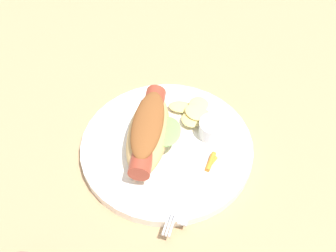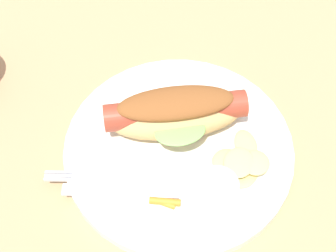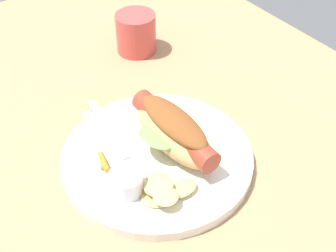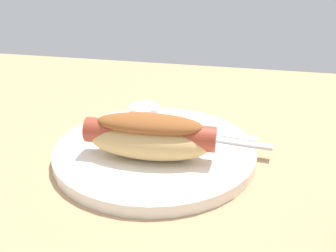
{
  "view_description": "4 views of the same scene",
  "coord_description": "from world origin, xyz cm",
  "px_view_note": "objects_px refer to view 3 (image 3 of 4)",
  "views": [
    {
      "loc": [
        -42.89,
        -7.75,
        60.55
      ],
      "look_at": [
        3.27,
        -0.06,
        5.29
      ],
      "focal_mm": 50.05,
      "sensor_mm": 36.0,
      "label": 1
    },
    {
      "loc": [
        -2.15,
        -30.5,
        51.56
      ],
      "look_at": [
        1.1,
        -0.13,
        6.29
      ],
      "focal_mm": 52.35,
      "sensor_mm": 36.0,
      "label": 2
    },
    {
      "loc": [
        40.76,
        -24.13,
        47.52
      ],
      "look_at": [
        2.57,
        1.78,
        6.12
      ],
      "focal_mm": 48.0,
      "sensor_mm": 36.0,
      "label": 3
    },
    {
      "loc": [
        -9.46,
        46.7,
        27.22
      ],
      "look_at": [
        0.6,
        -0.2,
        4.73
      ],
      "focal_mm": 42.47,
      "sensor_mm": 36.0,
      "label": 4
    }
  ],
  "objects_px": {
    "fork": "(108,129)",
    "chips_pile": "(164,190)",
    "drinking_cup": "(136,33)",
    "plate": "(159,156)",
    "hot_dog": "(173,130)",
    "knife": "(100,138)",
    "carrot_garnish": "(103,162)",
    "sauce_ramekin": "(126,182)"
  },
  "relations": [
    {
      "from": "knife",
      "to": "carrot_garnish",
      "type": "height_order",
      "value": "carrot_garnish"
    },
    {
      "from": "hot_dog",
      "to": "fork",
      "type": "xyz_separation_m",
      "value": [
        -0.08,
        -0.06,
        -0.03
      ]
    },
    {
      "from": "knife",
      "to": "chips_pile",
      "type": "height_order",
      "value": "chips_pile"
    },
    {
      "from": "chips_pile",
      "to": "carrot_garnish",
      "type": "distance_m",
      "value": 0.1
    },
    {
      "from": "chips_pile",
      "to": "drinking_cup",
      "type": "bearing_deg",
      "value": 154.23
    },
    {
      "from": "sauce_ramekin",
      "to": "chips_pile",
      "type": "relative_size",
      "value": 0.55
    },
    {
      "from": "plate",
      "to": "hot_dog",
      "type": "height_order",
      "value": "hot_dog"
    },
    {
      "from": "sauce_ramekin",
      "to": "knife",
      "type": "bearing_deg",
      "value": 171.35
    },
    {
      "from": "fork",
      "to": "carrot_garnish",
      "type": "distance_m",
      "value": 0.07
    },
    {
      "from": "plate",
      "to": "knife",
      "type": "distance_m",
      "value": 0.09
    },
    {
      "from": "sauce_ramekin",
      "to": "chips_pile",
      "type": "xyz_separation_m",
      "value": [
        0.04,
        0.04,
        -0.0
      ]
    },
    {
      "from": "sauce_ramekin",
      "to": "fork",
      "type": "xyz_separation_m",
      "value": [
        -0.12,
        0.04,
        -0.01
      ]
    },
    {
      "from": "knife",
      "to": "chips_pile",
      "type": "xyz_separation_m",
      "value": [
        0.14,
        0.02,
        0.01
      ]
    },
    {
      "from": "sauce_ramekin",
      "to": "chips_pile",
      "type": "height_order",
      "value": "sauce_ramekin"
    },
    {
      "from": "plate",
      "to": "fork",
      "type": "distance_m",
      "value": 0.09
    },
    {
      "from": "knife",
      "to": "drinking_cup",
      "type": "relative_size",
      "value": 1.74
    },
    {
      "from": "hot_dog",
      "to": "chips_pile",
      "type": "bearing_deg",
      "value": 136.35
    },
    {
      "from": "plate",
      "to": "drinking_cup",
      "type": "distance_m",
      "value": 0.3
    },
    {
      "from": "plate",
      "to": "chips_pile",
      "type": "bearing_deg",
      "value": -28.29
    },
    {
      "from": "fork",
      "to": "drinking_cup",
      "type": "distance_m",
      "value": 0.25
    },
    {
      "from": "plate",
      "to": "carrot_garnish",
      "type": "relative_size",
      "value": 7.72
    },
    {
      "from": "plate",
      "to": "hot_dog",
      "type": "relative_size",
      "value": 1.63
    },
    {
      "from": "plate",
      "to": "sauce_ramekin",
      "type": "bearing_deg",
      "value": -65.02
    },
    {
      "from": "fork",
      "to": "chips_pile",
      "type": "xyz_separation_m",
      "value": [
        0.15,
        -0.0,
        0.01
      ]
    },
    {
      "from": "plate",
      "to": "carrot_garnish",
      "type": "height_order",
      "value": "carrot_garnish"
    },
    {
      "from": "sauce_ramekin",
      "to": "carrot_garnish",
      "type": "height_order",
      "value": "sauce_ramekin"
    },
    {
      "from": "carrot_garnish",
      "to": "plate",
      "type": "bearing_deg",
      "value": 71.79
    },
    {
      "from": "chips_pile",
      "to": "carrot_garnish",
      "type": "relative_size",
      "value": 2.32
    },
    {
      "from": "carrot_garnish",
      "to": "drinking_cup",
      "type": "bearing_deg",
      "value": 140.54
    },
    {
      "from": "hot_dog",
      "to": "carrot_garnish",
      "type": "xyz_separation_m",
      "value": [
        -0.02,
        -0.1,
        -0.03
      ]
    },
    {
      "from": "hot_dog",
      "to": "drinking_cup",
      "type": "height_order",
      "value": "drinking_cup"
    },
    {
      "from": "knife",
      "to": "carrot_garnish",
      "type": "distance_m",
      "value": 0.05
    },
    {
      "from": "fork",
      "to": "knife",
      "type": "distance_m",
      "value": 0.02
    },
    {
      "from": "chips_pile",
      "to": "drinking_cup",
      "type": "height_order",
      "value": "drinking_cup"
    },
    {
      "from": "fork",
      "to": "knife",
      "type": "height_order",
      "value": "same"
    },
    {
      "from": "chips_pile",
      "to": "carrot_garnish",
      "type": "xyz_separation_m",
      "value": [
        -0.09,
        -0.04,
        -0.01
      ]
    },
    {
      "from": "chips_pile",
      "to": "drinking_cup",
      "type": "relative_size",
      "value": 1.09
    },
    {
      "from": "plate",
      "to": "chips_pile",
      "type": "relative_size",
      "value": 3.33
    },
    {
      "from": "carrot_garnish",
      "to": "sauce_ramekin",
      "type": "bearing_deg",
      "value": 3.39
    },
    {
      "from": "hot_dog",
      "to": "sauce_ramekin",
      "type": "bearing_deg",
      "value": 107.7
    },
    {
      "from": "plate",
      "to": "knife",
      "type": "bearing_deg",
      "value": -141.97
    },
    {
      "from": "sauce_ramekin",
      "to": "carrot_garnish",
      "type": "relative_size",
      "value": 1.29
    }
  ]
}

